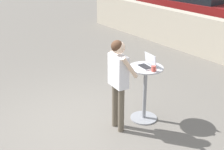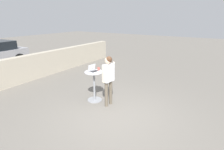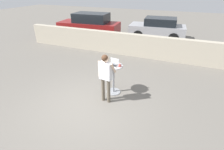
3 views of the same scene
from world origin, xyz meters
The scene contains 6 objects.
ground_plane centered at (0.00, 0.00, 0.00)m, with size 50.00×50.00×0.00m, color slate.
pavement_kerb centered at (0.00, 5.01, 0.60)m, with size 13.27×0.35×1.19m.
cafe_table centered at (0.53, 1.12, 0.62)m, with size 0.64×0.64×1.07m.
laptop centered at (0.53, 1.15, 1.13)m, with size 0.35×0.28×0.24m.
coffee_mug centered at (0.76, 1.09, 1.12)m, with size 0.12×0.08×0.10m.
standing_person centered at (0.50, 0.51, 1.07)m, with size 0.56×0.34×1.68m.
Camera 2 is at (-3.91, -2.45, 2.82)m, focal length 28.00 mm.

